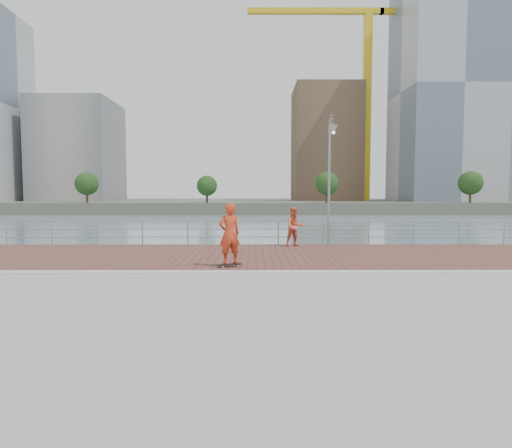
{
  "coord_description": "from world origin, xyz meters",
  "views": [
    {
      "loc": [
        -0.04,
        -12.29,
        2.3
      ],
      "look_at": [
        0.0,
        2.0,
        1.3
      ],
      "focal_mm": 30.0,
      "sensor_mm": 36.0,
      "label": 1
    }
  ],
  "objects_px": {
    "street_lamp": "(331,158)",
    "skateboarder": "(229,234)",
    "guardrail": "(256,230)",
    "bystander": "(295,227)"
  },
  "relations": [
    {
      "from": "guardrail",
      "to": "bystander",
      "type": "distance_m",
      "value": 1.83
    },
    {
      "from": "street_lamp",
      "to": "bystander",
      "type": "height_order",
      "value": "street_lamp"
    },
    {
      "from": "guardrail",
      "to": "street_lamp",
      "type": "distance_m",
      "value": 4.6
    },
    {
      "from": "guardrail",
      "to": "skateboarder",
      "type": "bearing_deg",
      "value": -97.94
    },
    {
      "from": "street_lamp",
      "to": "skateboarder",
      "type": "height_order",
      "value": "street_lamp"
    },
    {
      "from": "street_lamp",
      "to": "skateboarder",
      "type": "relative_size",
      "value": 2.82
    },
    {
      "from": "street_lamp",
      "to": "skateboarder",
      "type": "distance_m",
      "value": 7.08
    },
    {
      "from": "bystander",
      "to": "guardrail",
      "type": "bearing_deg",
      "value": 145.41
    },
    {
      "from": "guardrail",
      "to": "bystander",
      "type": "height_order",
      "value": "bystander"
    },
    {
      "from": "guardrail",
      "to": "skateboarder",
      "type": "distance_m",
      "value": 6.05
    }
  ]
}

